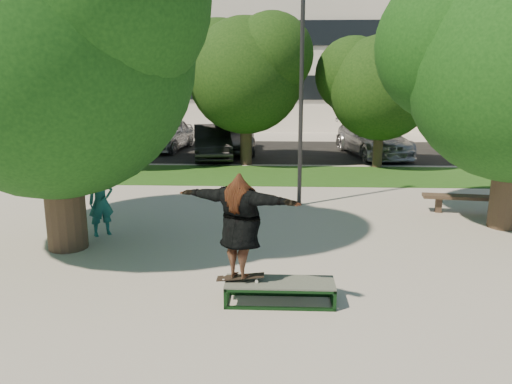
{
  "coord_description": "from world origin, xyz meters",
  "views": [
    {
      "loc": [
        0.36,
        -9.19,
        3.64
      ],
      "look_at": [
        -0.07,
        0.6,
        1.39
      ],
      "focal_mm": 35.0,
      "sensor_mm": 36.0,
      "label": 1
    }
  ],
  "objects_px": {
    "bystander": "(101,202)",
    "car_grey": "(230,138)",
    "lamppost": "(301,96)",
    "car_silver_b": "(373,138)",
    "grind_box": "(280,292)",
    "bench": "(485,199)",
    "tree_left": "(48,38)",
    "car_dark": "(212,142)",
    "car_silver_a": "(167,134)"
  },
  "relations": [
    {
      "from": "bystander",
      "to": "grind_box",
      "type": "bearing_deg",
      "value": -76.3
    },
    {
      "from": "grind_box",
      "to": "car_dark",
      "type": "distance_m",
      "value": 15.36
    },
    {
      "from": "car_grey",
      "to": "car_silver_b",
      "type": "height_order",
      "value": "car_silver_b"
    },
    {
      "from": "bench",
      "to": "car_silver_b",
      "type": "distance_m",
      "value": 10.62
    },
    {
      "from": "car_grey",
      "to": "bystander",
      "type": "bearing_deg",
      "value": -101.26
    },
    {
      "from": "bench",
      "to": "car_silver_b",
      "type": "xyz_separation_m",
      "value": [
        -1.12,
        10.55,
        0.41
      ]
    },
    {
      "from": "grind_box",
      "to": "car_grey",
      "type": "height_order",
      "value": "car_grey"
    },
    {
      "from": "grind_box",
      "to": "bench",
      "type": "distance_m",
      "value": 8.02
    },
    {
      "from": "grind_box",
      "to": "bench",
      "type": "xyz_separation_m",
      "value": [
        5.59,
        5.75,
        0.23
      ]
    },
    {
      "from": "car_silver_b",
      "to": "tree_left",
      "type": "bearing_deg",
      "value": -135.28
    },
    {
      "from": "car_silver_a",
      "to": "tree_left",
      "type": "bearing_deg",
      "value": -79.29
    },
    {
      "from": "bench",
      "to": "car_dark",
      "type": "distance_m",
      "value": 12.71
    },
    {
      "from": "bench",
      "to": "car_silver_a",
      "type": "relative_size",
      "value": 0.7
    },
    {
      "from": "lamppost",
      "to": "car_grey",
      "type": "relative_size",
      "value": 1.18
    },
    {
      "from": "car_silver_b",
      "to": "car_dark",
      "type": "bearing_deg",
      "value": 178.12
    },
    {
      "from": "grind_box",
      "to": "lamppost",
      "type": "bearing_deg",
      "value": 84.91
    },
    {
      "from": "car_dark",
      "to": "car_silver_b",
      "type": "relative_size",
      "value": 0.82
    },
    {
      "from": "grind_box",
      "to": "bystander",
      "type": "distance_m",
      "value": 5.47
    },
    {
      "from": "tree_left",
      "to": "car_silver_a",
      "type": "relative_size",
      "value": 1.51
    },
    {
      "from": "car_grey",
      "to": "car_silver_b",
      "type": "distance_m",
      "value": 6.93
    },
    {
      "from": "lamppost",
      "to": "car_silver_b",
      "type": "xyz_separation_m",
      "value": [
        3.89,
        9.76,
        -2.32
      ]
    },
    {
      "from": "tree_left",
      "to": "lamppost",
      "type": "distance_m",
      "value": 6.7
    },
    {
      "from": "tree_left",
      "to": "lamppost",
      "type": "xyz_separation_m",
      "value": [
        5.29,
        3.91,
        -1.27
      ]
    },
    {
      "from": "bench",
      "to": "car_grey",
      "type": "distance_m",
      "value": 13.84
    },
    {
      "from": "bench",
      "to": "car_silver_b",
      "type": "relative_size",
      "value": 0.58
    },
    {
      "from": "bench",
      "to": "car_grey",
      "type": "bearing_deg",
      "value": 133.01
    },
    {
      "from": "bystander",
      "to": "car_grey",
      "type": "distance_m",
      "value": 13.67
    },
    {
      "from": "car_silver_b",
      "to": "bystander",
      "type": "bearing_deg",
      "value": -135.39
    },
    {
      "from": "car_dark",
      "to": "grind_box",
      "type": "bearing_deg",
      "value": -88.03
    },
    {
      "from": "car_silver_a",
      "to": "grind_box",
      "type": "bearing_deg",
      "value": -65.24
    },
    {
      "from": "grind_box",
      "to": "car_silver_b",
      "type": "relative_size",
      "value": 0.32
    },
    {
      "from": "lamppost",
      "to": "bystander",
      "type": "xyz_separation_m",
      "value": [
        -4.76,
        -3.06,
        -2.34
      ]
    },
    {
      "from": "tree_left",
      "to": "bench",
      "type": "distance_m",
      "value": 11.48
    },
    {
      "from": "lamppost",
      "to": "car_grey",
      "type": "bearing_deg",
      "value": 105.95
    },
    {
      "from": "bench",
      "to": "car_dark",
      "type": "xyz_separation_m",
      "value": [
        -8.66,
        9.29,
        0.35
      ]
    },
    {
      "from": "car_silver_b",
      "to": "car_grey",
      "type": "bearing_deg",
      "value": 162.51
    },
    {
      "from": "lamppost",
      "to": "grind_box",
      "type": "bearing_deg",
      "value": -95.09
    },
    {
      "from": "bench",
      "to": "car_dark",
      "type": "bearing_deg",
      "value": 140.66
    },
    {
      "from": "tree_left",
      "to": "car_grey",
      "type": "distance_m",
      "value": 15.05
    },
    {
      "from": "bystander",
      "to": "car_silver_b",
      "type": "bearing_deg",
      "value": 19.46
    },
    {
      "from": "bystander",
      "to": "car_silver_b",
      "type": "height_order",
      "value": "car_silver_b"
    },
    {
      "from": "lamppost",
      "to": "car_silver_a",
      "type": "relative_size",
      "value": 1.3
    },
    {
      "from": "grind_box",
      "to": "car_silver_a",
      "type": "relative_size",
      "value": 0.38
    },
    {
      "from": "tree_left",
      "to": "bystander",
      "type": "xyz_separation_m",
      "value": [
        0.53,
        0.85,
        -3.61
      ]
    },
    {
      "from": "car_silver_a",
      "to": "car_grey",
      "type": "height_order",
      "value": "car_silver_a"
    },
    {
      "from": "bench",
      "to": "car_dark",
      "type": "height_order",
      "value": "car_dark"
    },
    {
      "from": "car_silver_b",
      "to": "bench",
      "type": "bearing_deg",
      "value": -95.33
    },
    {
      "from": "grind_box",
      "to": "car_silver_a",
      "type": "xyz_separation_m",
      "value": [
        -5.76,
        17.69,
        0.61
      ]
    },
    {
      "from": "lamppost",
      "to": "car_silver_a",
      "type": "xyz_separation_m",
      "value": [
        -6.34,
        11.15,
        -2.35
      ]
    },
    {
      "from": "tree_left",
      "to": "grind_box",
      "type": "xyz_separation_m",
      "value": [
        4.71,
        -2.63,
        -4.23
      ]
    }
  ]
}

